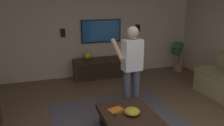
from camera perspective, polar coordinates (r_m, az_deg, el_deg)
name	(u,v)px	position (r m, az deg, el deg)	size (l,w,h in m)	color
wall_back_tv	(90,29)	(6.06, -5.81, 9.02)	(0.10, 6.40, 2.68)	#BCA893
coffee_table	(128,119)	(3.43, 4.43, -14.83)	(1.00, 0.80, 0.40)	#332116
media_console	(104,68)	(6.03, -2.15, -1.28)	(0.45, 1.70, 0.55)	#332116
tv	(101,31)	(6.05, -2.90, 8.54)	(0.05, 1.14, 0.64)	black
person_standing	(132,64)	(4.02, 5.28, -0.30)	(0.57, 0.58, 1.64)	#4C5166
potted_plant_tall	(177,52)	(6.84, 17.12, 2.81)	(0.39, 0.38, 0.93)	#9E6B4C
bowl	(132,111)	(3.33, 5.43, -12.78)	(0.24, 0.24, 0.11)	gold
remote_white	(130,113)	(3.37, 4.87, -13.19)	(0.15, 0.04, 0.02)	white
remote_black	(113,113)	(3.35, 0.31, -13.29)	(0.15, 0.04, 0.02)	black
book	(116,110)	(3.42, 1.05, -12.55)	(0.22, 0.16, 0.04)	orange
vase_round	(87,55)	(5.86, -6.59, 2.03)	(0.22, 0.22, 0.22)	gold
wall_speaker_left	(138,28)	(6.45, 6.88, 9.24)	(0.06, 0.12, 0.22)	black
wall_speaker_right	(63,33)	(5.87, -13.05, 7.87)	(0.06, 0.12, 0.22)	black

